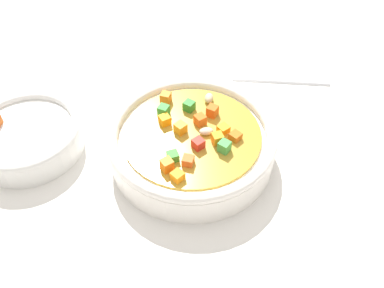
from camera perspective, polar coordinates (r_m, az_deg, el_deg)
ground_plane at (r=52.33cm, az=0.00°, el=-2.35°), size 140.00×140.00×2.00cm
soup_bowl_main at (r=49.72cm, az=0.00°, el=0.28°), size 20.26×20.26×5.43cm
spoon at (r=62.86cm, az=6.35°, el=9.18°), size 22.70×10.77×0.91cm
side_bowl_small at (r=55.15cm, az=-21.98°, el=1.00°), size 13.73×13.73×4.18cm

